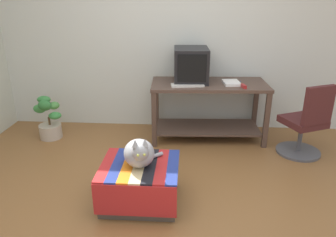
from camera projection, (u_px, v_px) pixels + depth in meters
ground_plane at (159, 209)px, 2.91m from camera, size 14.00×14.00×0.00m
back_wall at (172, 35)px, 4.34m from camera, size 8.00×0.10×2.60m
desk at (208, 101)px, 4.18m from camera, size 1.49×0.73×0.76m
tv_monitor at (191, 65)px, 4.09m from camera, size 0.45×0.52×0.43m
keyboard at (187, 85)px, 3.95m from camera, size 0.42×0.21×0.02m
book at (231, 83)px, 4.03m from camera, size 0.23×0.28×0.03m
ottoman_with_blanket at (140, 183)px, 2.96m from camera, size 0.70×0.64×0.38m
cat at (139, 153)px, 2.82m from camera, size 0.37×0.41×0.31m
potted_plant at (50, 121)px, 4.27m from camera, size 0.35×0.37×0.57m
office_chair at (306, 125)px, 3.75m from camera, size 0.56×0.56×0.89m
stapler at (244, 86)px, 3.87m from camera, size 0.06×0.12×0.04m
pen at (240, 82)px, 4.11m from camera, size 0.04×0.14×0.01m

